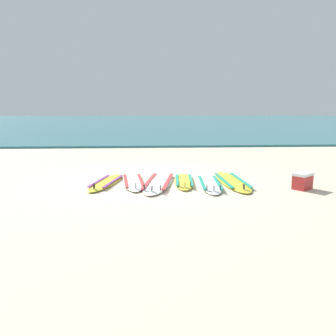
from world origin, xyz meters
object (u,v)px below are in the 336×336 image
object	(u,v)px
surfboard_3	(184,181)
surfboard_5	(232,181)
surfboard_4	(210,184)
surfboard_0	(106,182)
surfboard_2	(159,182)
surfboard_1	(133,182)
cooler_box	(303,181)

from	to	relation	value
surfboard_3	surfboard_5	world-z (taller)	same
surfboard_4	surfboard_3	bearing A→B (deg)	152.50
surfboard_0	surfboard_4	size ratio (longest dim) A/B	0.97
surfboard_2	surfboard_1	bearing A→B (deg)	169.51
surfboard_1	cooler_box	world-z (taller)	cooler_box
surfboard_3	cooler_box	size ratio (longest dim) A/B	3.53
surfboard_0	cooler_box	size ratio (longest dim) A/B	3.79
surfboard_5	surfboard_1	bearing A→B (deg)	177.49
surfboard_1	surfboard_2	size ratio (longest dim) A/B	0.81
surfboard_2	cooler_box	world-z (taller)	cooler_box
surfboard_4	cooler_box	bearing A→B (deg)	-13.64
surfboard_5	cooler_box	world-z (taller)	cooler_box
surfboard_0	surfboard_1	bearing A→B (deg)	3.37
surfboard_4	cooler_box	distance (m)	2.14
surfboard_2	cooler_box	bearing A→B (deg)	-12.42
surfboard_3	surfboard_4	xyz separation A→B (m)	(0.60, -0.31, -0.00)
surfboard_1	surfboard_2	distance (m)	0.64
surfboard_4	surfboard_1	bearing A→B (deg)	169.61
surfboard_1	cooler_box	distance (m)	4.03
surfboard_0	surfboard_2	size ratio (longest dim) A/B	0.79
surfboard_3	surfboard_4	bearing A→B (deg)	-27.50
surfboard_0	surfboard_5	xyz separation A→B (m)	(3.14, -0.07, -0.00)
cooler_box	surfboard_3	bearing A→B (deg)	163.04
surfboard_4	surfboard_5	bearing A→B (deg)	21.21
surfboard_4	surfboard_5	distance (m)	0.65
cooler_box	surfboard_0	bearing A→B (deg)	170.06
surfboard_0	surfboard_2	world-z (taller)	same
surfboard_2	surfboard_4	world-z (taller)	same
surfboard_1	surfboard_5	world-z (taller)	same
surfboard_2	surfboard_3	size ratio (longest dim) A/B	1.36
cooler_box	surfboard_2	bearing A→B (deg)	167.58
surfboard_1	surfboard_5	xyz separation A→B (m)	(2.47, -0.11, -0.00)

